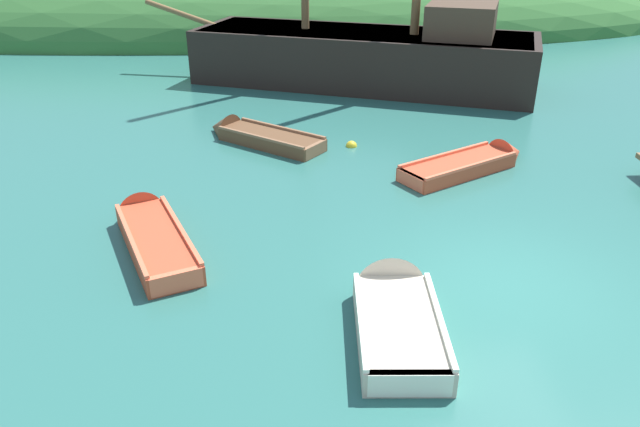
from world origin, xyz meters
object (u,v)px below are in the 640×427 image
Objects in this scene: rowboat_outer_right at (474,164)px; rowboat_outer_left at (255,137)px; rowboat_center at (395,313)px; buoy_yellow at (351,146)px; rowboat_far at (151,233)px; sailing_ship at (366,64)px.

rowboat_outer_left is (-5.53, 2.17, 0.00)m from rowboat_outer_right.
rowboat_center is 7.83m from buoy_yellow.
rowboat_outer_left is at bearing 19.49° from rowboat_center.
rowboat_far is at bearing 173.41° from rowboat_outer_right.
sailing_ship reaches higher than buoy_yellow.
rowboat_outer_right is 5.94m from rowboat_outer_left.
rowboat_outer_left reaches higher than rowboat_outer_right.
rowboat_far reaches higher than rowboat_outer_left.
rowboat_outer_left is at bearing 77.85° from sailing_ship.
rowboat_center is at bearing -89.44° from buoy_yellow.
rowboat_outer_left reaches higher than buoy_yellow.
rowboat_far is 1.27× the size of rowboat_center.
rowboat_outer_right is 3.35m from buoy_yellow.
sailing_ship is at bearing 81.07° from buoy_yellow.
rowboat_far is 12.53× the size of buoy_yellow.
sailing_ship is 47.55× the size of buoy_yellow.
sailing_ship is at bearing -2.29° from rowboat_center.
rowboat_outer_right is 1.23× the size of rowboat_center.
buoy_yellow is (-2.90, 1.68, -0.11)m from rowboat_outer_right.
rowboat_outer_right is at bearing -30.02° from buoy_yellow.
rowboat_far is (-5.29, -11.65, -0.62)m from sailing_ship.
sailing_ship reaches higher than rowboat_far.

